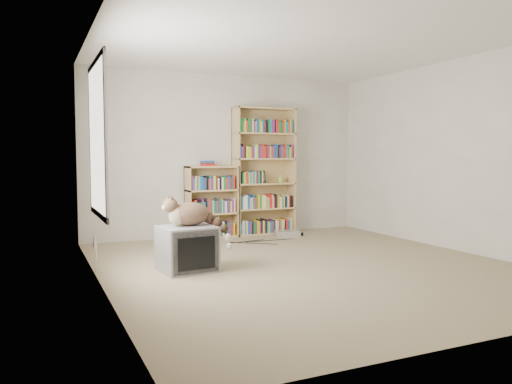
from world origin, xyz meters
name	(u,v)px	position (x,y,z in m)	size (l,w,h in m)	color
floor	(308,266)	(0.00, 0.00, 0.00)	(4.50, 5.00, 0.01)	tan
wall_back	(228,156)	(0.00, 2.50, 1.25)	(4.50, 0.02, 2.50)	silver
wall_front	(502,153)	(0.00, -2.50, 1.25)	(4.50, 0.02, 2.50)	silver
wall_left	(99,154)	(-2.25, 0.00, 1.25)	(0.02, 5.00, 2.50)	silver
wall_right	(459,155)	(2.25, 0.00, 1.25)	(0.02, 5.00, 2.50)	silver
ceiling	(310,41)	(0.00, 0.00, 2.50)	(4.50, 5.00, 0.02)	white
window	(97,139)	(-2.24, 0.20, 1.40)	(0.02, 1.22, 1.52)	white
crt_tv	(187,249)	(-1.33, 0.31, 0.24)	(0.61, 0.56, 0.49)	gray
cat	(195,217)	(-1.23, 0.33, 0.58)	(0.70, 0.49, 0.55)	#382417
bookcase_tall	(264,175)	(0.55, 2.36, 0.94)	(1.00, 0.30, 2.00)	tan
bookcase_short	(212,205)	(-0.33, 2.36, 0.50)	(0.79, 0.30, 1.09)	tan
book_stack	(208,163)	(-0.40, 2.33, 1.13)	(0.19, 0.25, 0.08)	red
green_mug	(280,180)	(0.84, 2.34, 0.86)	(0.08, 0.08, 0.09)	#86B634
framed_print	(261,177)	(0.54, 2.44, 0.91)	(0.14, 0.01, 0.19)	black
dvd_player	(287,233)	(0.77, 1.96, 0.04)	(0.37, 0.26, 0.08)	silver
wall_outlet	(94,242)	(-2.24, 0.66, 0.32)	(0.01, 0.08, 0.13)	silver
floor_cables	(251,240)	(0.09, 1.80, 0.00)	(1.20, 0.70, 0.01)	black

